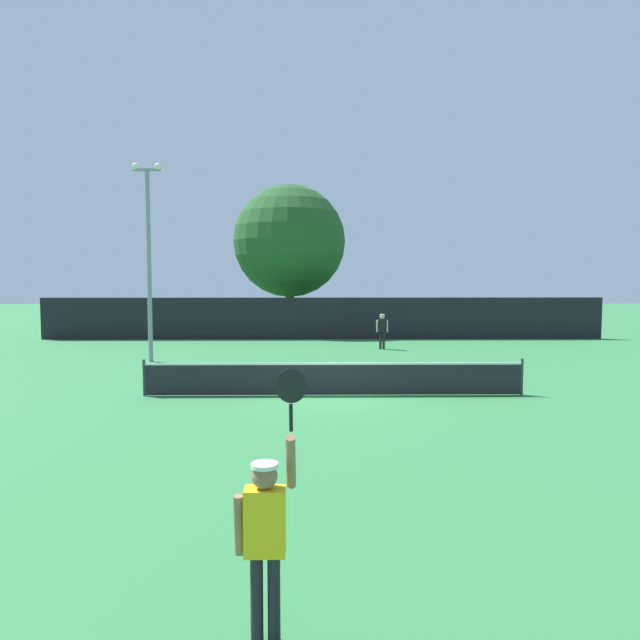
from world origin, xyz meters
TOP-DOWN VIEW (x-y plane):
  - ground_plane at (0.00, 0.00)m, footprint 120.00×120.00m
  - tennis_net at (0.00, 0.00)m, footprint 11.08×0.08m
  - perimeter_fence at (0.00, 15.61)m, footprint 31.39×0.12m
  - player_serving at (-1.07, -11.41)m, footprint 0.67×0.40m
  - player_receiving at (2.74, 10.96)m, footprint 0.57×0.25m
  - tennis_ball at (-0.10, 1.35)m, footprint 0.07×0.07m
  - light_pole at (-7.22, 6.90)m, footprint 1.18×0.28m
  - large_tree at (-2.03, 19.81)m, footprint 6.99×6.99m
  - parked_car_near at (6.28, 24.48)m, footprint 2.02×4.25m

SIDE VIEW (x-z plane):
  - ground_plane at x=0.00m, z-range 0.00..0.00m
  - tennis_ball at x=-0.10m, z-range 0.00..0.07m
  - tennis_net at x=0.00m, z-range -0.02..1.05m
  - parked_car_near at x=6.28m, z-range -0.07..1.62m
  - player_receiving at x=2.74m, z-range 0.19..1.88m
  - player_serving at x=-1.07m, z-range -0.15..2.43m
  - perimeter_fence at x=0.00m, z-range 0.00..2.33m
  - light_pole at x=-7.22m, z-range 0.56..8.56m
  - large_tree at x=-2.03m, z-range 1.10..10.31m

